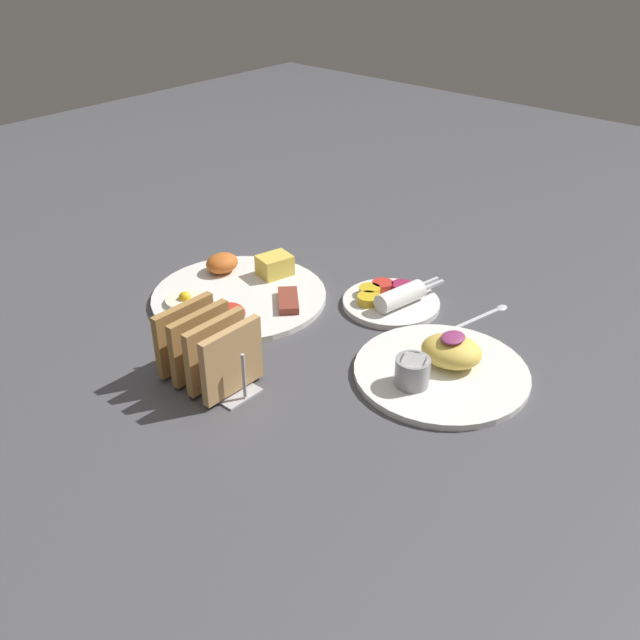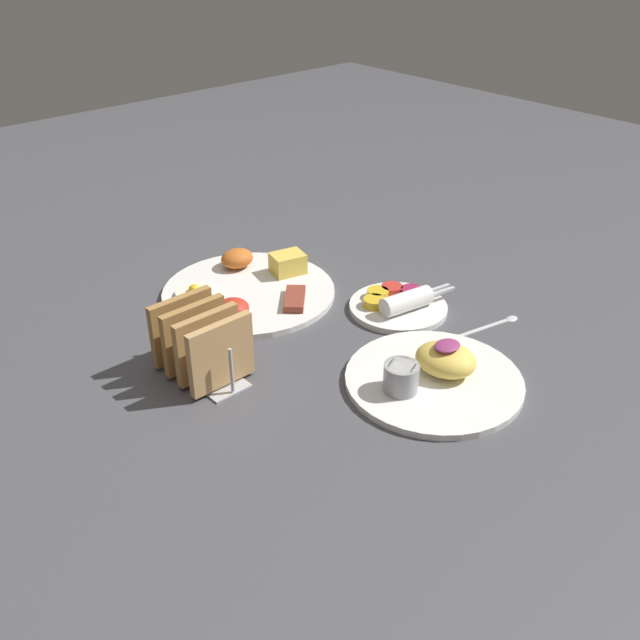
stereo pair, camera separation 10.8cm
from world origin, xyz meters
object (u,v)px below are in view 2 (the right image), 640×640
Objects in this scene: plate_foreground at (434,374)px; toast_rack at (201,343)px; plate_breakfast at (249,288)px; plate_condiments at (399,304)px.

plate_foreground is 0.33m from toast_rack.
plate_foreground reaches higher than plate_breakfast.
plate_condiments is at bearing -10.79° from toast_rack.
plate_condiments is 1.15× the size of toast_rack.
plate_breakfast is 1.97× the size of toast_rack.
plate_breakfast is at bearing 95.05° from plate_foreground.
plate_foreground is (0.03, -0.38, 0.00)m from plate_breakfast.
toast_rack is (-0.22, 0.24, 0.03)m from plate_foreground.
toast_rack is at bearing 169.21° from plate_condiments.
toast_rack reaches higher than plate_foreground.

